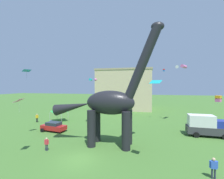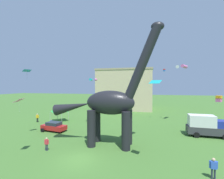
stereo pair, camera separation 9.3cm
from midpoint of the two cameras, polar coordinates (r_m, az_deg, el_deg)
name	(u,v)px [view 2 (the right image)]	position (r m, az deg, el deg)	size (l,w,h in m)	color
ground_plane	(79,159)	(18.09, -11.66, -23.68)	(240.00, 240.00, 0.00)	#42702D
dinosaur_sculpture	(110,103)	(20.10, -0.74, -4.78)	(14.53, 3.08, 15.19)	black
parked_sedan_left	(54,126)	(28.69, -20.33, -12.50)	(4.42, 2.39, 1.55)	red
parked_box_truck	(206,125)	(28.09, 31.20, -11.15)	(5.66, 2.39, 3.20)	#38383D
person_far_spectator	(51,122)	(33.25, -21.16, -10.89)	(0.39, 0.17, 1.04)	#2D3347
person_vendor_side	(37,117)	(36.80, -25.47, -9.04)	(0.66, 0.29, 1.76)	black
person_near_flyer	(213,166)	(16.53, 33.16, -22.37)	(0.65, 0.29, 1.75)	#2D3347
person_watching_child	(47,143)	(20.90, -22.61, -17.46)	(0.58, 0.26, 1.55)	#2D3347
festival_canopy_tent	(59,109)	(35.66, -18.53, -6.90)	(3.15, 3.15, 3.00)	#B2B2B7
kite_high_left	(183,67)	(35.31, 24.47, 7.64)	(2.38, 2.34, 0.68)	pink
kite_high_right	(27,71)	(25.58, -28.49, 6.05)	(1.11, 1.27, 1.38)	#287AE5
kite_drifting	(164,70)	(34.95, 18.57, 6.72)	(0.47, 0.47, 0.50)	red
kite_near_low	(92,80)	(30.39, -7.23, 3.59)	(1.58, 1.72, 0.49)	#19B2B7
kite_trailing	(155,82)	(14.74, 15.68, 2.71)	(1.21, 1.07, 0.33)	#19B2B7
kite_near_high	(219,99)	(41.97, 34.44, -2.78)	(1.38, 1.38, 1.40)	orange
kite_apex	(19,100)	(19.09, -30.67, -3.45)	(1.01, 1.24, 1.44)	pink
background_building_block	(126,89)	(53.08, 5.12, 0.15)	(17.60, 13.57, 12.94)	#CCB78E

